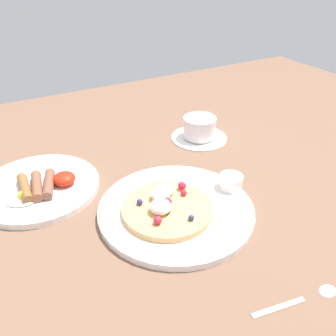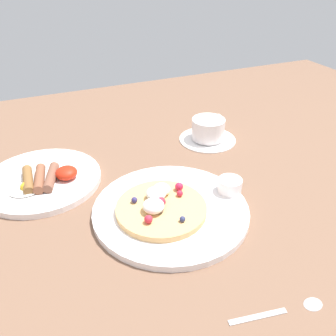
# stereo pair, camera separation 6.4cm
# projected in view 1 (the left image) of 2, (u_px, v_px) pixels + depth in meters

# --- Properties ---
(ground_plane) EXTENTS (2.02, 1.37, 0.03)m
(ground_plane) POSITION_uv_depth(u_px,v_px,m) (152.00, 205.00, 0.71)
(ground_plane) COLOR brown
(pancake_plate) EXTENTS (0.29, 0.29, 0.01)m
(pancake_plate) POSITION_uv_depth(u_px,v_px,m) (176.00, 209.00, 0.67)
(pancake_plate) COLOR white
(pancake_plate) RESTS_ON ground_plane
(pancake_with_berries) EXTENTS (0.17, 0.17, 0.04)m
(pancake_with_berries) POSITION_uv_depth(u_px,v_px,m) (168.00, 206.00, 0.65)
(pancake_with_berries) COLOR #E0AB68
(pancake_with_berries) RESTS_ON pancake_plate
(syrup_ramekin) EXTENTS (0.05, 0.05, 0.03)m
(syrup_ramekin) POSITION_uv_depth(u_px,v_px,m) (231.00, 182.00, 0.71)
(syrup_ramekin) COLOR white
(syrup_ramekin) RESTS_ON pancake_plate
(breakfast_plate) EXTENTS (0.25, 0.25, 0.01)m
(breakfast_plate) POSITION_uv_depth(u_px,v_px,m) (38.00, 187.00, 0.73)
(breakfast_plate) COLOR white
(breakfast_plate) RESTS_ON ground_plane
(fried_breakfast) EXTENTS (0.14, 0.10, 0.03)m
(fried_breakfast) POSITION_uv_depth(u_px,v_px,m) (42.00, 186.00, 0.71)
(fried_breakfast) COLOR brown
(fried_breakfast) RESTS_ON breakfast_plate
(coffee_saucer) EXTENTS (0.15, 0.15, 0.01)m
(coffee_saucer) POSITION_uv_depth(u_px,v_px,m) (199.00, 137.00, 0.93)
(coffee_saucer) COLOR white
(coffee_saucer) RESTS_ON ground_plane
(coffee_cup) EXTENTS (0.10, 0.08, 0.05)m
(coffee_cup) POSITION_uv_depth(u_px,v_px,m) (200.00, 127.00, 0.91)
(coffee_cup) COLOR white
(coffee_cup) RESTS_ON coffee_saucer
(teaspoon) EXTENTS (0.14, 0.04, 0.01)m
(teaspoon) POSITION_uv_depth(u_px,v_px,m) (311.00, 296.00, 0.51)
(teaspoon) COLOR silver
(teaspoon) RESTS_ON ground_plane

